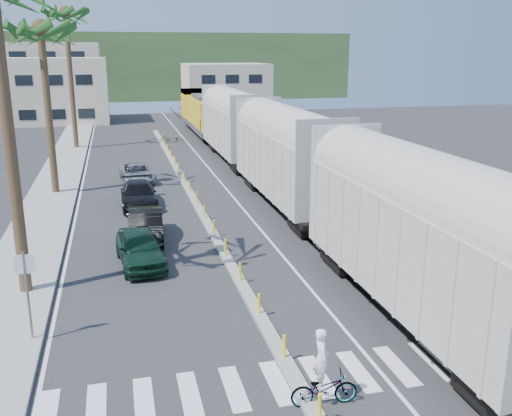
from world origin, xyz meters
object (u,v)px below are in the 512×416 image
Objects in this scene: street_sign at (26,284)px; car_lead at (140,248)px; car_second at (146,226)px; cyclist at (323,381)px.

car_lead is at bearing 59.03° from street_sign.
car_lead is (3.62, 6.03, -1.22)m from street_sign.
car_lead is at bearing -94.81° from car_second.
cyclist is at bearing -75.88° from car_lead.
street_sign is 0.65× the size of car_second.
street_sign reaches higher than cyclist.
street_sign reaches higher than car_second.
cyclist is at bearing -34.40° from street_sign.
street_sign is 10.13m from car_second.
car_second is 14.90m from cyclist.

